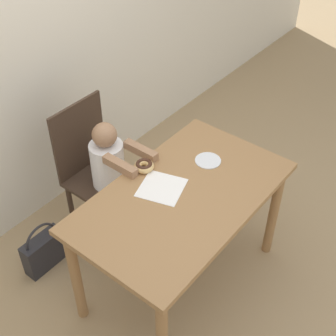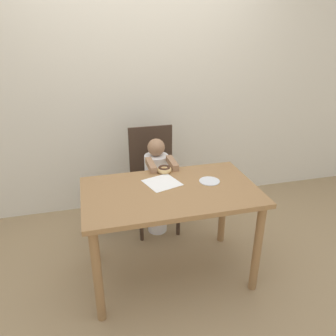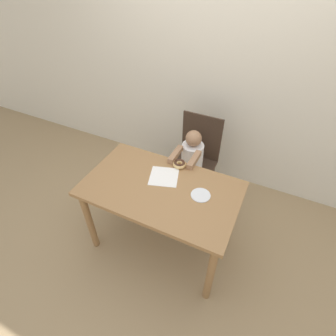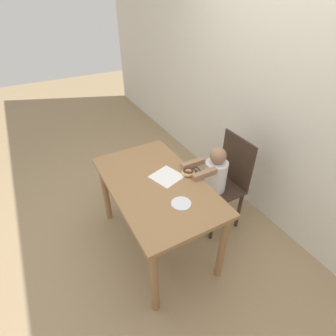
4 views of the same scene
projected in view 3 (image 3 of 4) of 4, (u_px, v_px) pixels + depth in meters
name	position (u px, v px, depth m)	size (l,w,h in m)	color
ground_plane	(162.00, 241.00, 2.58)	(12.00, 12.00, 0.00)	#997F5B
wall_back	(216.00, 72.00, 2.58)	(8.00, 0.05, 2.50)	silver
dining_table	(161.00, 197.00, 2.15)	(1.24, 0.73, 0.76)	olive
chair	(196.00, 160.00, 2.72)	(0.41, 0.40, 0.97)	#38281E
child_figure	(191.00, 169.00, 2.65)	(0.23, 0.42, 0.93)	white
donut	(179.00, 164.00, 2.25)	(0.11, 0.11, 0.05)	#DBB270
napkin	(164.00, 176.00, 2.17)	(0.29, 0.29, 0.00)	white
handbag	(157.00, 171.00, 3.15)	(0.29, 0.10, 0.36)	#232328
plate	(201.00, 195.00, 2.01)	(0.15, 0.15, 0.01)	silver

